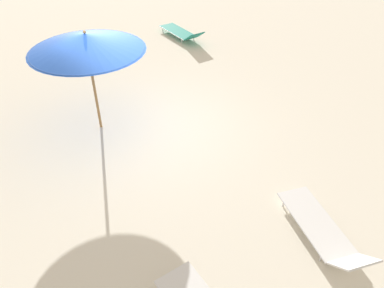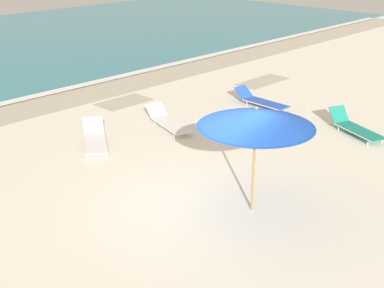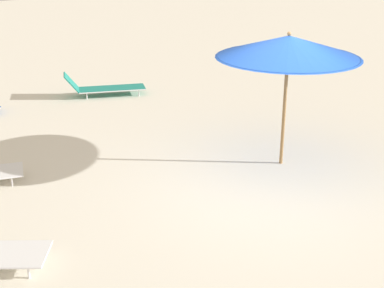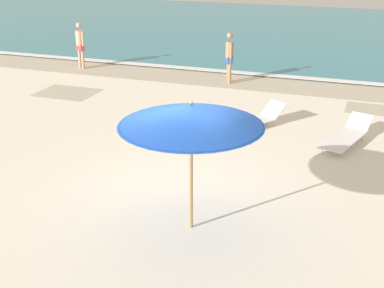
% 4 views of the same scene
% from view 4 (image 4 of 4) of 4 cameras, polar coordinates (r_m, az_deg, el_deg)
% --- Properties ---
extents(ground_plane, '(60.00, 60.00, 0.16)m').
position_cam_4_polar(ground_plane, '(10.67, -1.38, -6.59)').
color(ground_plane, silver).
extents(ocean_water, '(60.00, 19.98, 0.07)m').
position_cam_4_polar(ocean_water, '(29.45, 12.77, 11.60)').
color(ocean_water, teal).
rests_on(ocean_water, ground_plane).
extents(beach_umbrella, '(2.48, 2.48, 2.39)m').
position_cam_4_polar(beach_umbrella, '(8.90, -0.10, 3.05)').
color(beach_umbrella, '#9E7547').
rests_on(beach_umbrella, ground_plane).
extents(sun_lounger_under_umbrella, '(1.62, 2.02, 0.55)m').
position_cam_4_polar(sun_lounger_under_umbrella, '(14.62, 6.51, 2.59)').
color(sun_lounger_under_umbrella, white).
rests_on(sun_lounger_under_umbrella, ground_plane).
extents(sun_lounger_near_water_right, '(1.21, 2.29, 0.50)m').
position_cam_4_polar(sun_lounger_near_water_right, '(13.96, 16.19, 0.85)').
color(sun_lounger_near_water_right, white).
rests_on(sun_lounger_near_water_right, ground_plane).
extents(beachgoer_wading_adult, '(0.42, 0.28, 1.76)m').
position_cam_4_polar(beachgoer_wading_adult, '(21.24, -11.86, 10.53)').
color(beachgoer_wading_adult, tan).
rests_on(beachgoer_wading_adult, ground_plane).
extents(beachgoer_shoreline_child, '(0.31, 0.40, 1.76)m').
position_cam_4_polar(beachgoer_shoreline_child, '(18.77, 4.01, 9.49)').
color(beachgoer_shoreline_child, '#A37A5B').
rests_on(beachgoer_shoreline_child, ground_plane).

